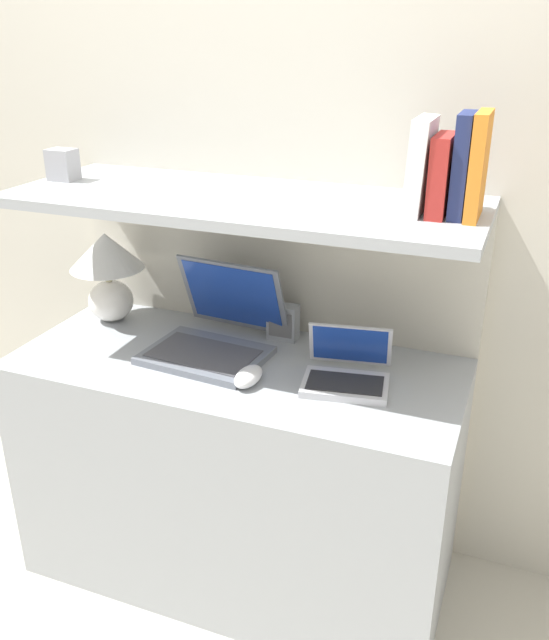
% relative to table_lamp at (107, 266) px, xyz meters
% --- Properties ---
extents(ground_plane, '(12.00, 12.00, 0.00)m').
position_rel_table_lamp_xyz_m(ground_plane, '(0.50, -0.41, -0.92)').
color(ground_plane, '#B2AD9E').
extents(wall_back, '(6.00, 0.05, 2.40)m').
position_rel_table_lamp_xyz_m(wall_back, '(0.50, 0.20, 0.28)').
color(wall_back, beige).
rests_on(wall_back, ground_plane).
extents(desk, '(1.27, 0.55, 0.74)m').
position_rel_table_lamp_xyz_m(desk, '(0.50, -0.14, -0.55)').
color(desk, '#999EA3').
rests_on(desk, ground_plane).
extents(back_riser, '(1.27, 0.04, 1.17)m').
position_rel_table_lamp_xyz_m(back_riser, '(0.50, 0.16, -0.34)').
color(back_riser, beige).
rests_on(back_riser, ground_plane).
extents(shelf, '(1.27, 0.49, 0.03)m').
position_rel_table_lamp_xyz_m(shelf, '(0.50, -0.07, 0.27)').
color(shelf, '#999EA3').
rests_on(shelf, back_riser).
extents(table_lamp, '(0.23, 0.23, 0.29)m').
position_rel_table_lamp_xyz_m(table_lamp, '(0.00, 0.00, 0.00)').
color(table_lamp, white).
rests_on(table_lamp, desk).
extents(laptop_large, '(0.36, 0.37, 0.25)m').
position_rel_table_lamp_xyz_m(laptop_large, '(0.41, -0.09, -0.13)').
color(laptop_large, slate).
rests_on(laptop_large, desk).
extents(laptop_small, '(0.25, 0.23, 0.15)m').
position_rel_table_lamp_xyz_m(laptop_small, '(0.82, -0.14, -0.15)').
color(laptop_small, silver).
rests_on(laptop_small, desk).
extents(computer_mouse, '(0.07, 0.12, 0.04)m').
position_rel_table_lamp_xyz_m(computer_mouse, '(0.58, -0.23, -0.16)').
color(computer_mouse, white).
rests_on(computer_mouse, desk).
extents(router_box, '(0.09, 0.05, 0.11)m').
position_rel_table_lamp_xyz_m(router_box, '(0.56, 0.07, -0.13)').
color(router_box, gray).
rests_on(router_box, desk).
extents(book_orange, '(0.03, 0.15, 0.24)m').
position_rel_table_lamp_xyz_m(book_orange, '(1.09, -0.07, 0.40)').
color(book_orange, orange).
rests_on(book_orange, shelf).
extents(book_navy, '(0.03, 0.13, 0.24)m').
position_rel_table_lamp_xyz_m(book_navy, '(1.05, -0.07, 0.40)').
color(book_navy, navy).
rests_on(book_navy, shelf).
extents(book_red, '(0.04, 0.15, 0.19)m').
position_rel_table_lamp_xyz_m(book_red, '(1.01, -0.07, 0.37)').
color(book_red, '#A82823').
rests_on(book_red, shelf).
extents(book_white, '(0.05, 0.16, 0.22)m').
position_rel_table_lamp_xyz_m(book_white, '(0.96, -0.07, 0.39)').
color(book_white, silver).
rests_on(book_white, shelf).
extents(shelf_gadget, '(0.08, 0.06, 0.09)m').
position_rel_table_lamp_xyz_m(shelf_gadget, '(-0.07, -0.07, 0.32)').
color(shelf_gadget, '#99999E').
rests_on(shelf_gadget, shelf).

